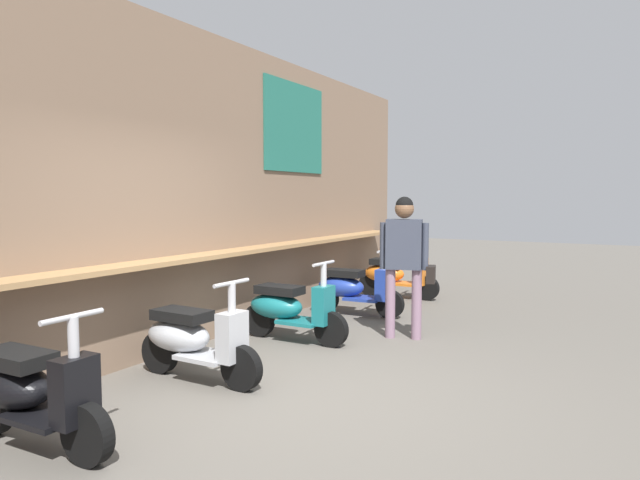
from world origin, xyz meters
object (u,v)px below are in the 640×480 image
(scooter_teal, at_px, (288,308))
(shopper_with_handbag, at_px, (405,252))
(scooter_black, at_px, (27,391))
(scooter_orange, at_px, (394,275))
(scooter_silver, at_px, (192,339))
(scooter_blue, at_px, (352,288))

(scooter_teal, distance_m, shopper_with_handbag, 1.55)
(scooter_black, relative_size, scooter_orange, 1.00)
(scooter_teal, bearing_deg, scooter_silver, -89.74)
(scooter_orange, bearing_deg, scooter_blue, -91.84)
(scooter_silver, xyz_separation_m, scooter_blue, (3.37, -0.00, 0.00))
(scooter_silver, bearing_deg, scooter_black, -88.66)
(scooter_black, relative_size, shopper_with_handbag, 0.82)
(scooter_orange, bearing_deg, shopper_with_handbag, -67.23)
(scooter_silver, relative_size, scooter_blue, 1.00)
(scooter_blue, xyz_separation_m, scooter_orange, (1.61, 0.00, 0.00))
(scooter_silver, height_order, scooter_teal, same)
(scooter_blue, bearing_deg, scooter_black, -93.33)
(scooter_blue, relative_size, scooter_orange, 1.00)
(scooter_silver, height_order, shopper_with_handbag, shopper_with_handbag)
(scooter_silver, distance_m, scooter_orange, 4.99)
(scooter_silver, relative_size, shopper_with_handbag, 0.82)
(shopper_with_handbag, bearing_deg, scooter_silver, 139.44)
(scooter_teal, height_order, scooter_blue, same)
(scooter_orange, height_order, shopper_with_handbag, shopper_with_handbag)
(scooter_blue, relative_size, shopper_with_handbag, 0.82)
(scooter_blue, xyz_separation_m, shopper_with_handbag, (-0.93, -1.17, 0.66))
(scooter_black, relative_size, scooter_silver, 1.00)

